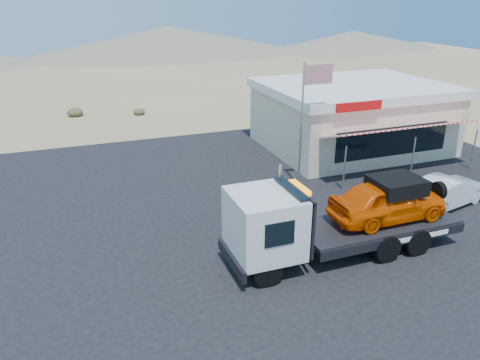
% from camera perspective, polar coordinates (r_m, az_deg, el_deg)
% --- Properties ---
extents(ground, '(120.00, 120.00, 0.00)m').
position_cam_1_polar(ground, '(17.98, 0.25, -7.88)').
color(ground, '#8F7751').
rests_on(ground, ground).
extents(asphalt_lot, '(32.00, 24.00, 0.02)m').
position_cam_1_polar(asphalt_lot, '(21.11, 2.45, -3.10)').
color(asphalt_lot, black).
rests_on(asphalt_lot, ground).
extents(tow_truck, '(8.71, 2.58, 2.91)m').
position_cam_1_polar(tow_truck, '(17.10, 12.09, -4.12)').
color(tow_truck, black).
rests_on(tow_truck, asphalt_lot).
extents(white_sedan, '(4.40, 2.34, 1.38)m').
position_cam_1_polar(white_sedan, '(22.78, 23.96, -1.23)').
color(white_sedan, silver).
rests_on(white_sedan, asphalt_lot).
extents(jerky_store, '(10.40, 9.97, 3.90)m').
position_cam_1_polar(jerky_store, '(29.33, 13.46, 7.65)').
color(jerky_store, '#C4B194').
rests_on(jerky_store, asphalt_lot).
extents(flagpole, '(1.55, 0.10, 6.00)m').
position_cam_1_polar(flagpole, '(22.37, 8.11, 8.36)').
color(flagpole, '#99999E').
rests_on(flagpole, asphalt_lot).
extents(distant_hills, '(126.00, 48.00, 4.20)m').
position_cam_1_polar(distant_hills, '(70.20, -24.68, 14.29)').
color(distant_hills, '#726B59').
rests_on(distant_hills, ground).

